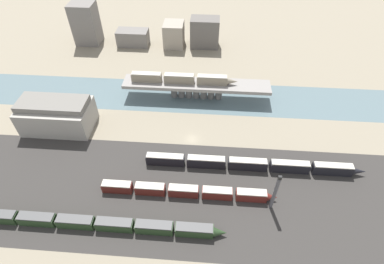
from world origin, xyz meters
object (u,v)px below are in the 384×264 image
(train_yard_near, at_px, (100,224))
(signal_tower, at_px, (275,193))
(train_yard_mid, at_px, (187,191))
(train_yard_far, at_px, (251,164))
(warehouse_building, at_px, (57,115))
(train_on_bridge, at_px, (183,79))

(train_yard_near, bearing_deg, signal_tower, 11.75)
(train_yard_mid, relative_size, signal_tower, 3.64)
(train_yard_near, distance_m, train_yard_far, 50.51)
(train_yard_far, xyz_separation_m, warehouse_building, (-71.79, 15.63, 3.78))
(train_yard_far, bearing_deg, signal_tower, -71.14)
(train_yard_near, height_order, train_yard_far, train_yard_far)
(train_yard_near, distance_m, train_yard_mid, 26.81)
(train_yard_near, xyz_separation_m, warehouse_building, (-27.70, 40.27, 4.12))
(train_yard_mid, bearing_deg, train_on_bridge, 96.95)
(train_on_bridge, relative_size, train_yard_mid, 0.81)
(train_yard_near, bearing_deg, train_yard_mid, 28.13)
(train_yard_mid, height_order, signal_tower, signal_tower)
(train_yard_mid, relative_size, warehouse_building, 2.12)
(train_yard_far, height_order, signal_tower, signal_tower)
(warehouse_building, height_order, signal_tower, signal_tower)
(train_on_bridge, relative_size, warehouse_building, 1.72)
(warehouse_building, bearing_deg, train_yard_far, -12.28)
(train_on_bridge, xyz_separation_m, signal_tower, (31.45, -52.28, -1.91))
(train_on_bridge, bearing_deg, train_yard_mid, -83.05)
(warehouse_building, bearing_deg, train_on_bridge, 26.12)
(train_yard_far, distance_m, signal_tower, 16.13)
(train_yard_far, height_order, warehouse_building, warehouse_building)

